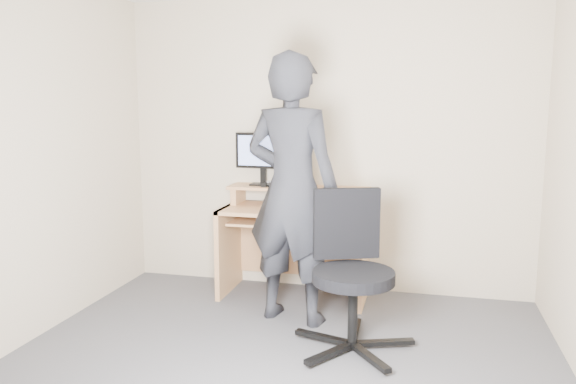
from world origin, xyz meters
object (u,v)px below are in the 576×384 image
at_px(person, 292,190).
at_px(office_chair, 351,265).
at_px(monitor, 262,154).
at_px(desk, 297,230).

bearing_deg(person, office_chair, 154.96).
height_order(office_chair, person, person).
relative_size(monitor, person, 0.24).
bearing_deg(office_chair, monitor, 111.40).
bearing_deg(monitor, desk, -11.12).
bearing_deg(desk, monitor, 166.18).
xyz_separation_m(monitor, office_chair, (0.90, -1.03, -0.62)).
distance_m(desk, monitor, 0.71).
height_order(monitor, person, person).
height_order(monitor, office_chair, monitor).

